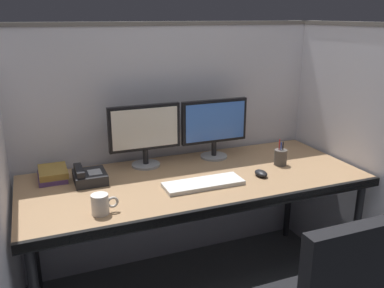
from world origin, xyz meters
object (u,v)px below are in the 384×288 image
monitor_right (214,125)px  desk_phone (89,176)px  coffee_mug (101,204)px  computer_mouse (261,173)px  book_stack (53,174)px  monitor_left (145,131)px  desk (196,186)px  keyboard_main (203,184)px  pen_cup (280,157)px

monitor_right → desk_phone: 0.83m
coffee_mug → computer_mouse: bearing=7.8°
computer_mouse → book_stack: size_ratio=0.45×
monitor_left → monitor_right: 0.45m
desk → desk_phone: 0.59m
keyboard_main → desk_phone: bearing=153.9°
monitor_right → monitor_left: bearing=178.5°
monitor_left → pen_cup: (0.76, -0.28, -0.17)m
monitor_right → pen_cup: monitor_right is taller
keyboard_main → desk_phone: 0.62m
keyboard_main → coffee_mug: (-0.56, -0.12, 0.04)m
pen_cup → monitor_left: bearing=159.5°
coffee_mug → pen_cup: (1.12, 0.24, 0.00)m
desk → computer_mouse: (0.35, -0.11, 0.07)m
coffee_mug → monitor_right: bearing=32.7°
computer_mouse → desk_phone: bearing=163.5°
computer_mouse → coffee_mug: (-0.92, -0.13, 0.03)m
computer_mouse → pen_cup: bearing=29.9°
monitor_left → book_stack: monitor_left is taller
monitor_left → monitor_right: bearing=-1.5°
desk → book_stack: (-0.74, 0.28, 0.08)m
keyboard_main → monitor_right: bearing=58.3°
desk → monitor_right: size_ratio=4.42×
pen_cup → computer_mouse: bearing=-150.1°
computer_mouse → coffee_mug: bearing=-172.2°
monitor_left → desk_phone: 0.42m
desk → pen_cup: 0.56m
monitor_left → coffee_mug: size_ratio=3.41×
keyboard_main → pen_cup: (0.56, 0.12, 0.04)m
monitor_right → pen_cup: 0.45m
pen_cup → coffee_mug: bearing=-167.8°
desk → coffee_mug: coffee_mug is taller
monitor_left → computer_mouse: monitor_left is taller
book_stack → coffee_mug: bearing=-71.3°
monitor_right → computer_mouse: size_ratio=4.48×
keyboard_main → desk_phone: (-0.56, 0.27, 0.02)m
pen_cup → book_stack: 1.33m
monitor_left → desk_phone: bearing=-159.7°
monitor_right → book_stack: 1.00m
book_stack → monitor_right: bearing=-0.1°
desk → keyboard_main: 0.13m
desk → monitor_left: monitor_left is taller
monitor_left → coffee_mug: (-0.36, -0.53, -0.17)m
monitor_right → book_stack: bearing=179.9°
keyboard_main → book_stack: 0.84m
monitor_right → book_stack: size_ratio=2.04×
monitor_left → computer_mouse: 0.72m
desk_phone → computer_mouse: bearing=-16.5°
pen_cup → monitor_right: bearing=139.3°
desk → pen_cup: pen_cup is taller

